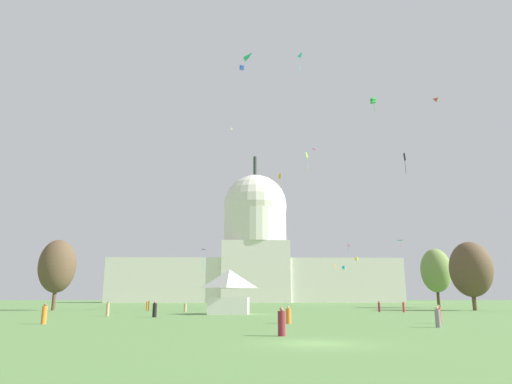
{
  "coord_description": "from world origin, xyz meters",
  "views": [
    {
      "loc": [
        -3.59,
        -23.15,
        2.17
      ],
      "look_at": [
        -0.49,
        87.39,
        27.83
      ],
      "focal_mm": 32.01,
      "sensor_mm": 36.0,
      "label": 1
    }
  ],
  "objects_px": {
    "person_red_near_tree_east": "(404,307)",
    "kite_violet_low": "(207,253)",
    "person_maroon_back_right": "(379,307)",
    "kite_blue_high": "(242,68)",
    "capitol_building": "(255,257)",
    "tree_east_near": "(471,269)",
    "tree_west_mid": "(57,266)",
    "person_tan_aisle_center": "(185,308)",
    "person_maroon_deep_crowd": "(282,323)",
    "person_orange_edge_west": "(147,306)",
    "kite_yellow_low": "(356,259)",
    "person_orange_mid_right": "(44,315)",
    "kite_magenta_high": "(313,151)",
    "kite_cyan_low": "(344,268)",
    "kite_red_high": "(433,101)",
    "kite_gold_mid": "(280,178)",
    "kite_green_low": "(401,242)",
    "kite_orange_low": "(336,267)",
    "kite_cyan_high": "(297,59)",
    "kite_green_high": "(373,101)",
    "kite_black_mid": "(405,158)",
    "tree_east_far": "(436,270)",
    "person_olive_mid_left": "(149,306)",
    "person_grey_lawn_far_left": "(438,318)",
    "person_tan_back_left": "(108,309)",
    "event_tent": "(229,291)",
    "kite_white_high": "(231,129)",
    "kite_lime_mid": "(307,158)",
    "kite_turquoise_mid": "(243,60)",
    "person_black_near_tent": "(155,310)",
    "person_orange_mid_center": "(288,316)"
  },
  "relations": [
    {
      "from": "tree_west_mid",
      "to": "kite_turquoise_mid",
      "type": "relative_size",
      "value": 6.38
    },
    {
      "from": "tree_west_mid",
      "to": "event_tent",
      "type": "bearing_deg",
      "value": -32.59
    },
    {
      "from": "event_tent",
      "to": "tree_east_far",
      "type": "bearing_deg",
      "value": 43.31
    },
    {
      "from": "event_tent",
      "to": "kite_turquoise_mid",
      "type": "height_order",
      "value": "kite_turquoise_mid"
    },
    {
      "from": "kite_white_high",
      "to": "kite_cyan_high",
      "type": "xyz_separation_m",
      "value": [
        14.08,
        -65.17,
        -10.84
      ]
    },
    {
      "from": "person_grey_lawn_far_left",
      "to": "kite_green_high",
      "type": "xyz_separation_m",
      "value": [
        9.71,
        44.08,
        37.67
      ]
    },
    {
      "from": "kite_magenta_high",
      "to": "kite_turquoise_mid",
      "type": "height_order",
      "value": "kite_magenta_high"
    },
    {
      "from": "kite_cyan_low",
      "to": "kite_orange_low",
      "type": "relative_size",
      "value": 0.84
    },
    {
      "from": "capitol_building",
      "to": "person_grey_lawn_far_left",
      "type": "relative_size",
      "value": 84.72
    },
    {
      "from": "kite_violet_low",
      "to": "kite_red_high",
      "type": "bearing_deg",
      "value": -103.2
    },
    {
      "from": "kite_magenta_high",
      "to": "kite_cyan_high",
      "type": "relative_size",
      "value": 0.49
    },
    {
      "from": "tree_east_near",
      "to": "person_tan_aisle_center",
      "type": "relative_size",
      "value": 8.24
    },
    {
      "from": "kite_gold_mid",
      "to": "kite_yellow_low",
      "type": "xyz_separation_m",
      "value": [
        33.96,
        67.74,
        -13.25
      ]
    },
    {
      "from": "person_red_near_tree_east",
      "to": "kite_violet_low",
      "type": "bearing_deg",
      "value": -43.37
    },
    {
      "from": "kite_cyan_low",
      "to": "kite_turquoise_mid",
      "type": "relative_size",
      "value": 0.56
    },
    {
      "from": "person_orange_mid_center",
      "to": "kite_turquoise_mid",
      "type": "distance_m",
      "value": 32.24
    },
    {
      "from": "tree_east_near",
      "to": "kite_black_mid",
      "type": "bearing_deg",
      "value": 157.73
    },
    {
      "from": "person_maroon_back_right",
      "to": "kite_magenta_high",
      "type": "relative_size",
      "value": 0.92
    },
    {
      "from": "kite_green_high",
      "to": "kite_lime_mid",
      "type": "bearing_deg",
      "value": 24.82
    },
    {
      "from": "tree_west_mid",
      "to": "tree_east_near",
      "type": "relative_size",
      "value": 1.04
    },
    {
      "from": "capitol_building",
      "to": "tree_east_far",
      "type": "distance_m",
      "value": 120.5
    },
    {
      "from": "person_olive_mid_left",
      "to": "kite_gold_mid",
      "type": "distance_m",
      "value": 45.21
    },
    {
      "from": "capitol_building",
      "to": "tree_east_near",
      "type": "xyz_separation_m",
      "value": [
        34.61,
        -134.35,
        -13.88
      ]
    },
    {
      "from": "kite_green_high",
      "to": "person_maroon_back_right",
      "type": "bearing_deg",
      "value": 138.27
    },
    {
      "from": "kite_black_mid",
      "to": "kite_yellow_low",
      "type": "xyz_separation_m",
      "value": [
        11.22,
        87.27,
        -12.18
      ]
    },
    {
      "from": "person_maroon_deep_crowd",
      "to": "person_orange_edge_west",
      "type": "bearing_deg",
      "value": 51.99
    },
    {
      "from": "capitol_building",
      "to": "kite_yellow_low",
      "type": "distance_m",
      "value": 57.17
    },
    {
      "from": "tree_east_near",
      "to": "kite_violet_low",
      "type": "xyz_separation_m",
      "value": [
        -45.7,
        -11.25,
        1.62
      ]
    },
    {
      "from": "kite_blue_high",
      "to": "kite_magenta_high",
      "type": "bearing_deg",
      "value": 31.06
    },
    {
      "from": "kite_cyan_low",
      "to": "person_tan_back_left",
      "type": "bearing_deg",
      "value": -95.5
    },
    {
      "from": "person_maroon_back_right",
      "to": "kite_cyan_low",
      "type": "relative_size",
      "value": 1.52
    },
    {
      "from": "kite_turquoise_mid",
      "to": "tree_east_far",
      "type": "bearing_deg",
      "value": 118.5
    },
    {
      "from": "person_orange_mid_right",
      "to": "kite_red_high",
      "type": "height_order",
      "value": "kite_red_high"
    },
    {
      "from": "person_red_near_tree_east",
      "to": "kite_white_high",
      "type": "height_order",
      "value": "kite_white_high"
    },
    {
      "from": "kite_yellow_low",
      "to": "person_orange_mid_right",
      "type": "bearing_deg",
      "value": 92.8
    },
    {
      "from": "kite_magenta_high",
      "to": "kite_green_high",
      "type": "bearing_deg",
      "value": 48.95
    },
    {
      "from": "person_maroon_back_right",
      "to": "kite_blue_high",
      "type": "xyz_separation_m",
      "value": [
        -21.99,
        25.21,
        54.42
      ]
    },
    {
      "from": "capitol_building",
      "to": "kite_cyan_high",
      "type": "distance_m",
      "value": 139.55
    },
    {
      "from": "person_grey_lawn_far_left",
      "to": "kite_white_high",
      "type": "height_order",
      "value": "kite_white_high"
    },
    {
      "from": "person_red_near_tree_east",
      "to": "kite_yellow_low",
      "type": "height_order",
      "value": "kite_yellow_low"
    },
    {
      "from": "kite_green_low",
      "to": "kite_violet_low",
      "type": "relative_size",
      "value": 0.72
    },
    {
      "from": "person_tan_back_left",
      "to": "kite_cyan_low",
      "type": "height_order",
      "value": "kite_cyan_low"
    },
    {
      "from": "person_tan_aisle_center",
      "to": "person_red_near_tree_east",
      "type": "xyz_separation_m",
      "value": [
        33.73,
        -2.53,
        0.15
      ]
    },
    {
      "from": "person_black_near_tent",
      "to": "person_orange_mid_center",
      "type": "bearing_deg",
      "value": 95.85
    },
    {
      "from": "kite_orange_low",
      "to": "person_orange_mid_center",
      "type": "bearing_deg",
      "value": 57.44
    },
    {
      "from": "tree_east_near",
      "to": "person_red_near_tree_east",
      "type": "xyz_separation_m",
      "value": [
        -15.53,
        -8.89,
        -6.27
      ]
    },
    {
      "from": "tree_west_mid",
      "to": "kite_red_high",
      "type": "xyz_separation_m",
      "value": [
        66.64,
        -9.77,
        28.33
      ]
    },
    {
      "from": "person_tan_aisle_center",
      "to": "kite_black_mid",
      "type": "distance_m",
      "value": 50.05
    },
    {
      "from": "person_tan_back_left",
      "to": "kite_yellow_low",
      "type": "height_order",
      "value": "kite_yellow_low"
    },
    {
      "from": "person_maroon_back_right",
      "to": "tree_east_far",
      "type": "bearing_deg",
      "value": 45.5
    }
  ]
}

